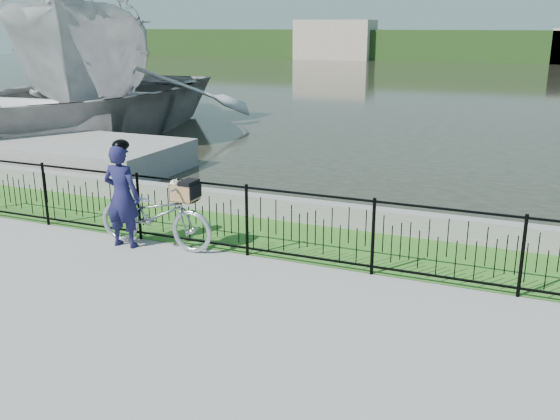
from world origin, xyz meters
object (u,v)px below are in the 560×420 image
at_px(cyclist, 122,195).
at_px(boat_near, 91,62).
at_px(boat_far, 89,98).
at_px(bicycle_rig, 155,214).
at_px(dock, 5,148).

height_order(cyclist, boat_near, boat_near).
relative_size(cyclist, boat_far, 0.14).
xyz_separation_m(bicycle_rig, boat_near, (-8.88, 9.52, 1.71)).
height_order(boat_near, boat_far, boat_near).
bearing_deg(dock, boat_far, 98.10).
relative_size(dock, boat_far, 0.80).
height_order(bicycle_rig, cyclist, cyclist).
height_order(dock, cyclist, cyclist).
xyz_separation_m(boat_near, boat_far, (0.82, -1.21, -1.06)).
bearing_deg(cyclist, bicycle_rig, 20.37).
distance_m(bicycle_rig, boat_far, 11.60).
relative_size(boat_near, boat_far, 0.95).
relative_size(dock, boat_near, 0.85).
distance_m(dock, bicycle_rig, 8.51).
xyz_separation_m(bicycle_rig, boat_far, (-8.06, 8.31, 0.66)).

